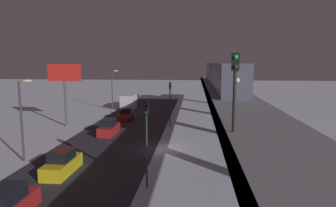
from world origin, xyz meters
TOP-DOWN VIEW (x-y plane):
  - ground_plane at (0.00, 0.00)m, footprint 240.00×240.00m
  - avenue_asphalt at (6.01, 0.00)m, footprint 11.00×85.47m
  - elevated_railway at (-7.33, -0.00)m, footprint 5.00×85.47m
  - subway_train at (-7.43, -15.66)m, footprint 2.94×36.87m
  - rail_signal at (-5.53, 15.26)m, footprint 0.36×0.41m
  - sedan_red at (7.41, -15.17)m, footprint 1.91×4.07m
  - sedan_yellow at (7.41, 7.54)m, footprint 1.80×4.49m
  - sedan_red_2 at (7.41, 14.93)m, footprint 1.80×4.62m
  - sedan_red_3 at (7.41, -5.96)m, footprint 1.80×4.51m
  - box_truck at (9.41, -27.39)m, footprint 2.40×7.40m
  - traffic_light_near at (-0.09, 9.71)m, footprint 0.32×0.44m
  - traffic_light_mid at (-0.09, -10.67)m, footprint 0.32×0.44m
  - commercial_billboard at (14.86, -10.03)m, footprint 4.80×0.36m
  - street_lamp_near at (12.08, 5.00)m, footprint 1.35×0.44m
  - street_lamp_far at (12.08, -25.00)m, footprint 1.35×0.44m

SIDE VIEW (x-z plane):
  - ground_plane at x=0.00m, z-range 0.00..0.00m
  - avenue_asphalt at x=6.01m, z-range 0.00..0.01m
  - sedan_red at x=7.41m, z-range -0.20..1.77m
  - sedan_yellow at x=7.41m, z-range -0.19..1.78m
  - sedan_red_2 at x=7.41m, z-range -0.19..1.78m
  - sedan_red_3 at x=7.41m, z-range -0.19..1.78m
  - box_truck at x=9.41m, z-range -0.05..2.75m
  - traffic_light_near at x=-0.09m, z-range 1.00..7.40m
  - traffic_light_mid at x=-0.09m, z-range 1.00..7.40m
  - street_lamp_near at x=12.08m, z-range 0.99..8.64m
  - street_lamp_far at x=12.08m, z-range 0.99..8.64m
  - elevated_railway at x=-7.33m, z-range 2.04..7.69m
  - commercial_billboard at x=14.86m, z-range 2.38..11.28m
  - subway_train at x=-7.43m, z-range 5.73..9.13m
  - rail_signal at x=-5.53m, z-range 6.38..10.38m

